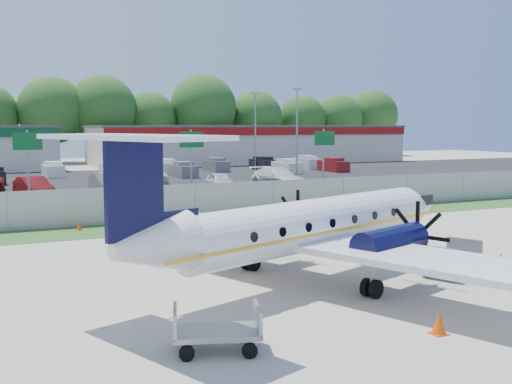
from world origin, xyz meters
name	(u,v)px	position (x,y,z in m)	size (l,w,h in m)	color
ground	(325,268)	(0.00, 0.00, 0.00)	(170.00, 170.00, 0.00)	#B8AC9C
grass_verge	(208,224)	(0.00, 12.00, 0.01)	(170.00, 4.00, 0.02)	#2D561E
access_road	(168,208)	(0.00, 19.00, 0.01)	(170.00, 8.00, 0.02)	black
parking_lot	(99,182)	(0.00, 40.00, 0.01)	(170.00, 32.00, 0.02)	black
perimeter_fence	(195,201)	(0.00, 14.00, 1.00)	(120.00, 0.06, 1.99)	gray
building_east	(251,144)	(26.00, 61.98, 2.63)	(44.40, 12.40, 5.24)	silver
sign_left	(28,152)	(-8.00, 22.91, 3.61)	(1.80, 0.26, 5.00)	gray
sign_mid	(191,149)	(3.00, 22.91, 3.61)	(1.80, 0.26, 5.00)	gray
sign_right	(324,147)	(14.00, 22.91, 3.61)	(1.80, 0.26, 5.00)	gray
light_pole_ne	(297,126)	(20.00, 38.00, 5.23)	(0.90, 0.35, 9.09)	gray
light_pole_se	(255,126)	(20.00, 48.00, 5.23)	(0.90, 0.35, 9.09)	gray
tree_line	(48,163)	(0.00, 74.00, 0.00)	(112.00, 6.00, 14.00)	#224F17
aircraft	(308,225)	(-1.67, -1.58, 1.97)	(16.56, 16.12, 5.09)	white
pushback_tug	(196,244)	(-3.97, 3.17, 0.70)	(3.16, 2.81, 1.46)	white
baggage_cart_near	(217,331)	(-6.98, -6.46, 0.50)	(2.34, 1.82, 1.08)	gray
baggage_cart_far	(452,260)	(3.46, -2.91, 0.55)	(2.60, 2.13, 1.18)	gray
cone_nose	(501,262)	(5.76, -2.99, 0.29)	(0.43, 0.43, 0.62)	#E04707
cone_port_wing	(439,324)	(-1.39, -7.75, 0.27)	(0.40, 0.40, 0.57)	#E04707
cone_starboard_wing	(79,226)	(-6.72, 12.70, 0.22)	(0.32, 0.32, 0.46)	#E04707
road_car_mid	(265,201)	(7.48, 20.22, 0.00)	(2.54, 5.52, 1.53)	black
parked_car_b	(34,198)	(-7.06, 29.02, 0.00)	(1.67, 4.79, 1.58)	maroon
parked_car_c	(107,194)	(-1.69, 29.26, 0.00)	(1.78, 5.10, 1.68)	#595B5E
parked_car_d	(221,190)	(7.38, 28.15, 0.00)	(1.73, 4.29, 1.46)	silver
parked_car_e	(278,187)	(12.71, 28.27, 0.00)	(2.41, 5.92, 1.72)	silver
parked_car_g	(153,185)	(3.67, 34.79, 0.00)	(2.55, 5.52, 1.54)	beige
far_parking_rows	(89,178)	(0.00, 45.00, 0.00)	(56.00, 10.00, 1.60)	gray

